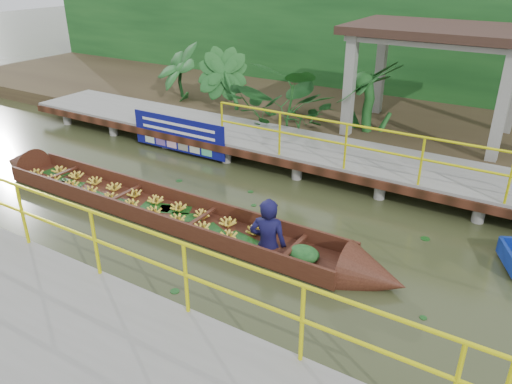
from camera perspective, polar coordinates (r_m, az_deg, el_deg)
The scene contains 9 objects.
ground at distance 10.21m, azimuth -7.38°, elevation -2.51°, with size 80.00×80.00×0.00m, color #32371B.
land_strip at distance 16.20m, azimuth 9.43°, elevation 8.88°, with size 30.00×8.00×0.45m, color #34261A.
far_dock at distance 12.61m, azimuth 2.30°, elevation 5.62°, with size 16.00×2.06×1.66m.
near_dock at distance 7.10m, azimuth -22.93°, elevation -15.84°, with size 18.00×2.40×1.73m.
pavilion at distance 13.66m, azimuth 20.24°, elevation 15.83°, with size 4.40×3.00×3.00m.
foliage_backdrop at distance 18.11m, azimuth 13.06°, elevation 16.09°, with size 30.00×0.80×4.00m, color #154219.
vendor_boat at distance 9.91m, azimuth -9.32°, elevation -1.81°, with size 9.96×1.09×2.29m.
blue_banner at distance 13.14m, azimuth -8.88°, elevation 6.53°, with size 2.92×0.04×0.91m.
tropical_plants at distance 13.51m, azimuth 11.13°, elevation 9.76°, with size 14.21×1.21×1.51m.
Camera 1 is at (5.80, -6.93, 4.75)m, focal length 35.00 mm.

